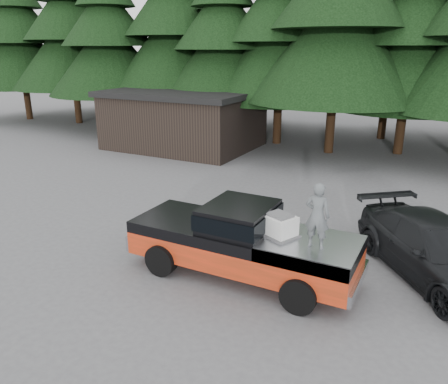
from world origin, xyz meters
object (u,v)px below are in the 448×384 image
at_px(pickup_truck, 242,251).
at_px(parked_car, 436,250).
at_px(man_on_bed, 317,216).
at_px(utility_building, 184,119).
at_px(air_compressor, 279,226).

xyz_separation_m(pickup_truck, parked_car, (4.42, 2.15, 0.10)).
distance_m(pickup_truck, parked_car, 4.92).
height_order(man_on_bed, parked_car, man_on_bed).
relative_size(parked_car, utility_building, 0.63).
bearing_deg(man_on_bed, utility_building, -46.49).
relative_size(pickup_truck, air_compressor, 8.27).
relative_size(man_on_bed, utility_building, 0.18).
bearing_deg(pickup_truck, utility_building, 127.86).
distance_m(pickup_truck, man_on_bed, 2.43).
bearing_deg(air_compressor, parked_car, 57.54).
distance_m(parked_car, utility_building, 17.40).
xyz_separation_m(pickup_truck, air_compressor, (1.00, -0.07, 0.91)).
bearing_deg(utility_building, man_on_bed, -47.52).
xyz_separation_m(man_on_bed, utility_building, (-11.58, 12.64, -0.43)).
bearing_deg(man_on_bed, parked_car, -134.69).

